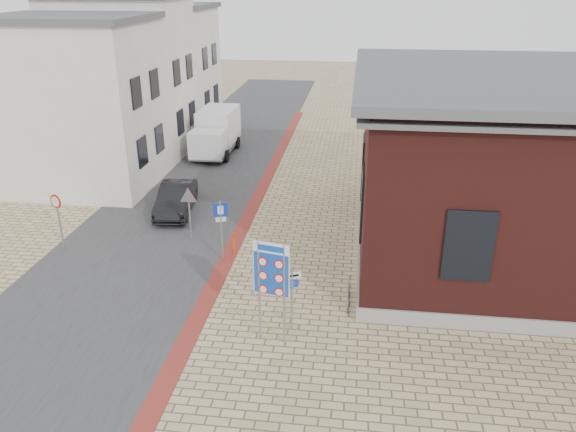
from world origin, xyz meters
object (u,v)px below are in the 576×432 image
at_px(box_truck, 216,132).
at_px(border_sign, 271,271).
at_px(parking_sign, 221,221).
at_px(essen_sign, 292,291).
at_px(bollard, 234,243).
at_px(sedan, 176,199).

relative_size(box_truck, border_sign, 1.58).
bearing_deg(box_truck, parking_sign, -74.51).
bearing_deg(essen_sign, parking_sign, 103.21).
relative_size(parking_sign, bollard, 2.55).
relative_size(box_truck, essen_sign, 2.41).
distance_m(border_sign, parking_sign, 5.53).
height_order(sedan, border_sign, border_sign).
relative_size(essen_sign, bollard, 2.22).
bearing_deg(essen_sign, box_truck, 87.18).
distance_m(box_truck, essen_sign, 19.03).
xyz_separation_m(border_sign, essen_sign, (0.50, 0.61, -0.95)).
relative_size(essen_sign, parking_sign, 0.87).
bearing_deg(bollard, parking_sign, -124.32).
bearing_deg(border_sign, sedan, 135.35).
height_order(sedan, essen_sign, essen_sign).
height_order(essen_sign, parking_sign, parking_sign).
height_order(sedan, box_truck, box_truck).
bearing_deg(sedan, border_sign, -64.72).
distance_m(essen_sign, parking_sign, 5.25).
distance_m(box_truck, bollard, 13.70).
bearing_deg(bollard, essen_sign, -59.22).
bearing_deg(border_sign, bollard, 126.32).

